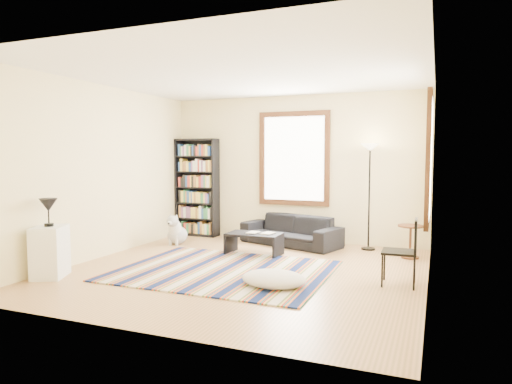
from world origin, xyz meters
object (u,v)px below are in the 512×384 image
at_px(sofa, 291,230).
at_px(dog, 177,229).
at_px(floor_lamp, 369,197).
at_px(side_table, 410,242).
at_px(floor_cushion, 274,279).
at_px(coffee_table, 254,244).
at_px(bookshelf, 197,187).
at_px(folding_chair, 399,252).
at_px(white_cabinet, 50,252).

xyz_separation_m(sofa, dog, (-2.00, -0.69, 0.00)).
xyz_separation_m(sofa, floor_lamp, (1.40, 0.10, 0.66)).
xyz_separation_m(side_table, dog, (-4.13, -0.36, 0.01)).
relative_size(floor_cushion, side_table, 1.55).
relative_size(coffee_table, floor_lamp, 0.48).
distance_m(bookshelf, coffee_table, 2.35).
distance_m(floor_lamp, dog, 3.56).
bearing_deg(dog, floor_cushion, -41.94).
bearing_deg(coffee_table, dog, 169.40).
height_order(bookshelf, folding_chair, bookshelf).
bearing_deg(folding_chair, sofa, 134.33).
height_order(sofa, white_cabinet, white_cabinet).
bearing_deg(bookshelf, folding_chair, -28.60).
height_order(floor_cushion, dog, dog).
relative_size(floor_cushion, dog, 1.50).
relative_size(sofa, coffee_table, 2.09).
distance_m(sofa, coffee_table, 1.06).
bearing_deg(side_table, white_cabinet, -146.04).
xyz_separation_m(bookshelf, folding_chair, (4.19, -2.28, -0.57)).
bearing_deg(white_cabinet, floor_cushion, -11.82).
height_order(bookshelf, coffee_table, bookshelf).
xyz_separation_m(floor_cushion, side_table, (1.51, 2.35, 0.17)).
distance_m(floor_cushion, side_table, 2.80).
bearing_deg(sofa, bookshelf, -169.07).
height_order(floor_lamp, side_table, floor_lamp).
distance_m(floor_cushion, folding_chair, 1.64).
bearing_deg(coffee_table, floor_cushion, -60.58).
bearing_deg(bookshelf, side_table, -8.11).
height_order(sofa, floor_lamp, floor_lamp).
relative_size(bookshelf, white_cabinet, 2.86).
bearing_deg(dog, floor_lamp, 8.35).
bearing_deg(dog, sofa, 14.35).
bearing_deg(side_table, bookshelf, 171.89).
bearing_deg(floor_cushion, white_cabinet, -167.17).
xyz_separation_m(bookshelf, coffee_table, (1.79, -1.28, -0.82)).
distance_m(coffee_table, floor_lamp, 2.18).
height_order(floor_lamp, dog, floor_lamp).
bearing_deg(dog, bookshelf, 91.63).
xyz_separation_m(floor_cushion, folding_chair, (1.46, 0.67, 0.33)).
xyz_separation_m(bookshelf, dog, (0.11, -0.96, -0.72)).
bearing_deg(bookshelf, white_cabinet, -94.12).
distance_m(sofa, floor_cushion, 2.76).
height_order(sofa, floor_cushion, sofa).
height_order(sofa, bookshelf, bookshelf).
xyz_separation_m(floor_cushion, floor_lamp, (0.78, 2.78, 0.83)).
height_order(bookshelf, floor_cushion, bookshelf).
height_order(bookshelf, white_cabinet, bookshelf).
relative_size(sofa, floor_cushion, 2.24).
bearing_deg(bookshelf, coffee_table, -35.57).
relative_size(coffee_table, floor_cushion, 1.08).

